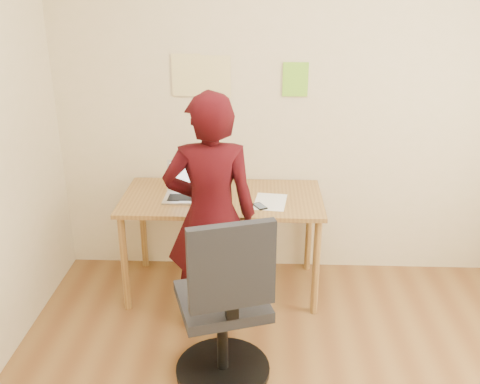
{
  "coord_description": "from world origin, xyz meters",
  "views": [
    {
      "loc": [
        -0.23,
        -2.07,
        2.18
      ],
      "look_at": [
        -0.36,
        0.95,
        0.95
      ],
      "focal_mm": 40.0,
      "sensor_mm": 36.0,
      "label": 1
    }
  ],
  "objects_px": {
    "laptop": "(188,190)",
    "office_chair": "(225,313)",
    "person": "(211,216)",
    "phone": "(260,206)",
    "desk": "(222,208)"
  },
  "relations": [
    {
      "from": "laptop",
      "to": "desk",
      "type": "bearing_deg",
      "value": 2.55
    },
    {
      "from": "desk",
      "to": "laptop",
      "type": "distance_m",
      "value": 0.27
    },
    {
      "from": "office_chair",
      "to": "person",
      "type": "height_order",
      "value": "person"
    },
    {
      "from": "laptop",
      "to": "office_chair",
      "type": "distance_m",
      "value": 1.08
    },
    {
      "from": "person",
      "to": "phone",
      "type": "bearing_deg",
      "value": -142.86
    },
    {
      "from": "desk",
      "to": "phone",
      "type": "height_order",
      "value": "phone"
    },
    {
      "from": "desk",
      "to": "person",
      "type": "bearing_deg",
      "value": -94.66
    },
    {
      "from": "phone",
      "to": "office_chair",
      "type": "xyz_separation_m",
      "value": [
        -0.18,
        -0.82,
        -0.29
      ]
    },
    {
      "from": "desk",
      "to": "person",
      "type": "relative_size",
      "value": 0.88
    },
    {
      "from": "laptop",
      "to": "phone",
      "type": "distance_m",
      "value": 0.53
    },
    {
      "from": "desk",
      "to": "office_chair",
      "type": "xyz_separation_m",
      "value": [
        0.08,
        -0.99,
        -0.2
      ]
    },
    {
      "from": "phone",
      "to": "person",
      "type": "xyz_separation_m",
      "value": [
        -0.3,
        -0.28,
        0.05
      ]
    },
    {
      "from": "phone",
      "to": "person",
      "type": "distance_m",
      "value": 0.41
    },
    {
      "from": "phone",
      "to": "person",
      "type": "height_order",
      "value": "person"
    },
    {
      "from": "desk",
      "to": "phone",
      "type": "bearing_deg",
      "value": -32.88
    }
  ]
}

